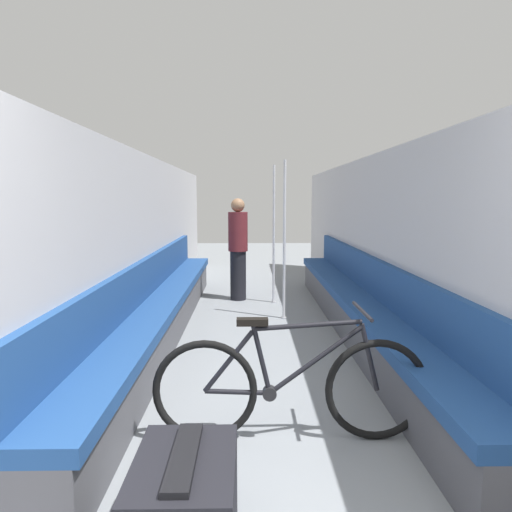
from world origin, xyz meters
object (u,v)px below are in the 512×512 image
Objects in this scene: bench_seat_row_left at (162,311)px; luggage_bag at (185,511)px; bench_seat_row_right at (358,310)px; passenger_standing at (238,248)px; grab_pole_far at (284,243)px; bicycle at (291,387)px; grab_pole_near at (274,237)px.

bench_seat_row_left is 10.42× the size of luggage_bag.
passenger_standing is at bearing 125.53° from bench_seat_row_right.
grab_pole_far is at bearing -69.09° from passenger_standing.
bench_seat_row_right is 2.43m from bicycle.
bench_seat_row_left is 2.23m from bench_seat_row_right.
grab_pole_far is at bearing -84.81° from grab_pole_near.
bicycle is at bearing -60.66° from bench_seat_row_left.
bench_seat_row_right is at bearing 79.06° from bicycle.
bench_seat_row_left is at bearing -120.49° from passenger_standing.
grab_pole_far is 4.21m from luggage_bag.
grab_pole_near and grab_pole_far have the same top height.
grab_pole_far is 1.31× the size of passenger_standing.
grab_pole_near is (0.11, 4.00, 0.64)m from bicycle.
bench_seat_row_right is 3.57m from luggage_bag.
grab_pole_far reaches higher than bench_seat_row_right.
bench_seat_row_left is 3.08× the size of grab_pole_near.
bench_seat_row_left is 3.31m from luggage_bag.
grab_pole_far is (1.44, 0.84, 0.69)m from bench_seat_row_left.
luggage_bag is (-0.74, -4.07, -0.76)m from grab_pole_far.
luggage_bag is at bearing -115.20° from bench_seat_row_right.
passenger_standing is at bearing 108.63° from bicycle.
grab_pole_near is 0.61m from passenger_standing.
grab_pole_near is at bearing 52.55° from bench_seat_row_left.
bench_seat_row_right is 2.09m from grab_pole_near.
grab_pole_near reaches higher than bench_seat_row_right.
bicycle is 4.25m from passenger_standing.
bench_seat_row_right is 4.03× the size of passenger_standing.
passenger_standing is (-1.41, 1.97, 0.50)m from bench_seat_row_right.
passenger_standing is at bearing 159.79° from grab_pole_near.
grab_pole_far reaches higher than passenger_standing.
grab_pole_near is at bearing 116.04° from bench_seat_row_right.
passenger_standing is at bearing 118.93° from grab_pole_far.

